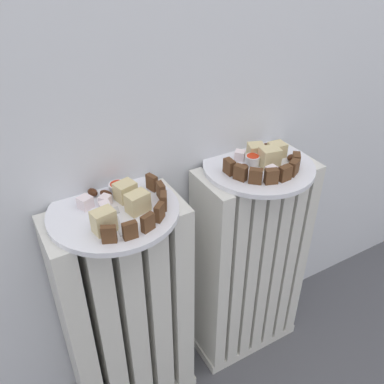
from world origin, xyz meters
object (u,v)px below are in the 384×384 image
plate_right (258,166)px  jam_bowl_right (252,160)px  radiator_left (127,316)px  radiator_right (248,265)px  fork (117,219)px  plate_left (114,211)px  jam_bowl_left (118,187)px

plate_right → jam_bowl_right: bearing=162.4°
radiator_left → plate_right: (0.38, 0.00, 0.33)m
radiator_left → jam_bowl_right: jam_bowl_right is taller
radiator_right → jam_bowl_right: jam_bowl_right is taller
plate_right → fork: fork is taller
plate_left → jam_bowl_right: 0.36m
radiator_right → jam_bowl_left: size_ratio=16.03×
plate_right → fork: (-0.38, -0.04, 0.01)m
plate_left → plate_right: 0.38m
jam_bowl_left → jam_bowl_right: size_ratio=1.10×
plate_left → fork: bearing=-100.3°
radiator_right → plate_right: bearing=0.0°
radiator_right → plate_left: size_ratio=2.32×
radiator_right → fork: (-0.38, -0.04, 0.34)m
radiator_right → jam_bowl_right: (-0.02, 0.01, 0.35)m
plate_right → jam_bowl_left: (-0.34, 0.06, 0.02)m
plate_right → jam_bowl_left: jam_bowl_left is taller
jam_bowl_left → fork: bearing=-112.9°
jam_bowl_left → fork: (-0.04, -0.10, -0.01)m
jam_bowl_left → fork: jam_bowl_left is taller
jam_bowl_left → jam_bowl_right: bearing=-9.2°
plate_left → jam_bowl_right: (0.36, 0.01, 0.02)m
jam_bowl_right → fork: size_ratio=0.37×
radiator_right → fork: bearing=-174.5°
plate_left → jam_bowl_right: bearing=0.8°
radiator_left → radiator_right: 0.38m
plate_right → jam_bowl_right: jam_bowl_right is taller
plate_right → radiator_left: bearing=-180.0°
jam_bowl_left → jam_bowl_right: (0.33, -0.05, 0.00)m
fork → jam_bowl_right: bearing=6.6°
radiator_left → jam_bowl_right: (0.36, 0.01, 0.35)m
jam_bowl_right → plate_right: bearing=-17.6°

